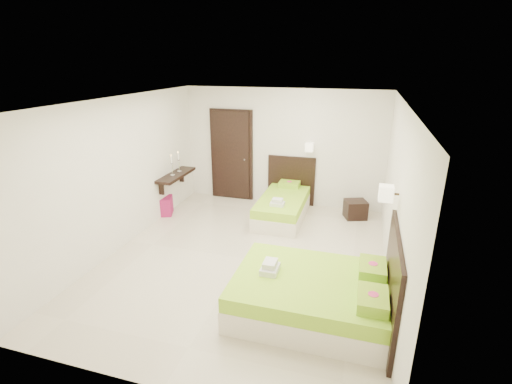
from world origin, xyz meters
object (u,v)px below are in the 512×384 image
(bed_single, at_px, (283,204))
(nightstand, at_px, (355,209))
(bed_double, at_px, (317,294))
(ottoman, at_px, (163,206))

(bed_single, distance_m, nightstand, 1.52)
(bed_double, bearing_deg, ottoman, 146.44)
(ottoman, bearing_deg, nightstand, 13.67)
(bed_single, xyz_separation_m, ottoman, (-2.52, -0.61, -0.08))
(bed_single, distance_m, bed_double, 3.22)
(nightstand, bearing_deg, ottoman, 173.67)
(ottoman, bearing_deg, bed_double, -33.56)
(bed_single, relative_size, nightstand, 4.18)
(bed_single, height_order, ottoman, bed_single)
(bed_single, bearing_deg, nightstand, 13.66)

